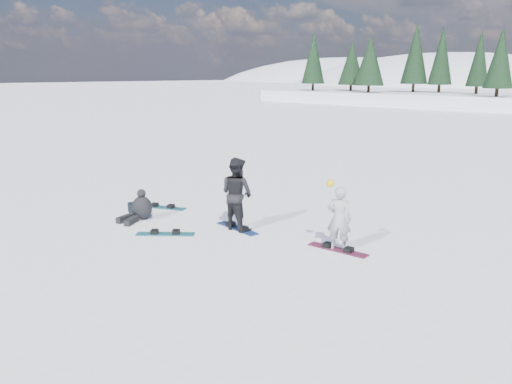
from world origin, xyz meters
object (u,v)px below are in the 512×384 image
snowboard_loose_c (163,208)px  snowboard_loose_a (165,234)px  snowboarder_man (237,194)px  snowboarder_woman (339,218)px  seated_rider (140,208)px  gear_bag (135,208)px

snowboard_loose_c → snowboard_loose_a: (2.20, -1.50, 0.00)m
snowboard_loose_c → snowboarder_man: bearing=-24.0°
snowboarder_woman → snowboard_loose_a: bearing=3.8°
snowboarder_man → seated_rider: size_ratio=1.71×
snowboarder_man → seated_rider: bearing=25.1°
snowboarder_woman → snowboard_loose_a: 4.50m
gear_bag → snowboard_loose_a: gear_bag is taller
snowboarder_woman → snowboard_loose_c: snowboarder_woman is taller
seated_rider → snowboarder_woman: bearing=-4.4°
snowboarder_man → snowboard_loose_c: snowboarder_man is taller
snowboarder_man → snowboard_loose_a: size_ratio=1.29×
snowboarder_man → gear_bag: 3.57m
snowboarder_woman → snowboarder_man: 2.95m
snowboard_loose_c → snowboard_loose_a: same height
gear_bag → snowboard_loose_a: size_ratio=0.30×
gear_bag → snowboard_loose_c: bearing=82.0°
gear_bag → snowboard_loose_c: 0.93m
gear_bag → snowboard_loose_c: size_ratio=0.30×
seated_rider → snowboard_loose_c: (-0.57, 1.16, -0.32)m
snowboarder_woman → snowboarder_man: snowboarder_man is taller
seated_rider → snowboard_loose_a: seated_rider is taller
seated_rider → snowboard_loose_a: (1.63, -0.34, -0.32)m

